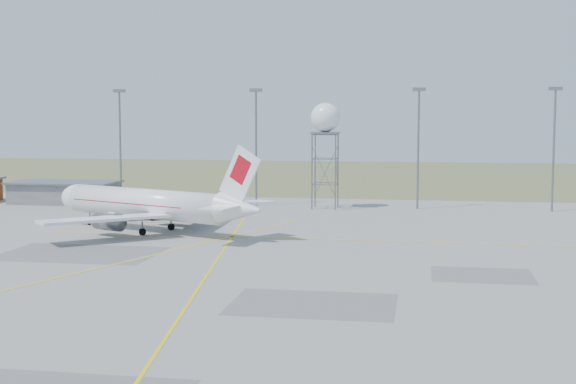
# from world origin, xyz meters

# --- Properties ---
(ground) EXTENTS (400.00, 400.00, 0.00)m
(ground) POSITION_xyz_m (0.00, 0.00, 0.00)
(ground) COLOR #999994
(ground) RESTS_ON ground
(grass_strip) EXTENTS (400.00, 120.00, 0.03)m
(grass_strip) POSITION_xyz_m (0.00, 140.00, 0.01)
(grass_strip) COLOR #525C32
(grass_strip) RESTS_ON ground
(building_grey) EXTENTS (19.00, 10.00, 3.90)m
(building_grey) POSITION_xyz_m (-45.00, 64.00, 1.97)
(building_grey) COLOR gray
(building_grey) RESTS_ON ground
(mast_a) EXTENTS (2.20, 0.50, 20.50)m
(mast_a) POSITION_xyz_m (-35.00, 66.00, 12.07)
(mast_a) COLOR slate
(mast_a) RESTS_ON ground
(mast_b) EXTENTS (2.20, 0.50, 20.50)m
(mast_b) POSITION_xyz_m (-10.00, 66.00, 12.07)
(mast_b) COLOR slate
(mast_b) RESTS_ON ground
(mast_c) EXTENTS (2.20, 0.50, 20.50)m
(mast_c) POSITION_xyz_m (18.00, 66.00, 12.07)
(mast_c) COLOR slate
(mast_c) RESTS_ON ground
(mast_d) EXTENTS (2.20, 0.50, 20.50)m
(mast_d) POSITION_xyz_m (40.00, 66.00, 12.07)
(mast_d) COLOR slate
(mast_d) RESTS_ON ground
(airliner_main) EXTENTS (34.20, 31.89, 12.21)m
(airliner_main) POSITION_xyz_m (-17.91, 32.80, 3.74)
(airliner_main) COLOR white
(airliner_main) RESTS_ON ground
(radar_tower) EXTENTS (4.96, 4.96, 17.95)m
(radar_tower) POSITION_xyz_m (2.44, 63.83, 10.07)
(radar_tower) COLOR slate
(radar_tower) RESTS_ON ground
(fire_truck) EXTENTS (10.14, 6.20, 3.85)m
(fire_truck) POSITION_xyz_m (-21.58, 45.57, 1.85)
(fire_truck) COLOR gold
(fire_truck) RESTS_ON ground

